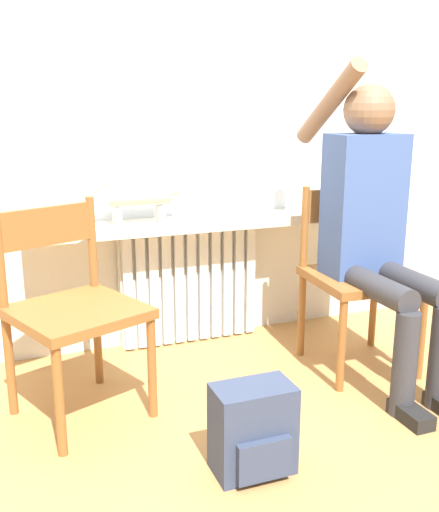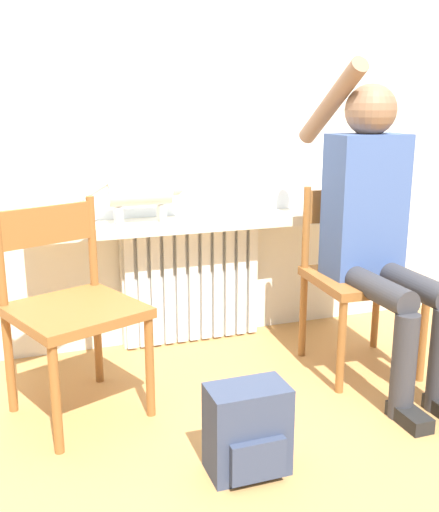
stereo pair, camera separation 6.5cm
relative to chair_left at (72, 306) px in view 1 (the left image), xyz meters
name	(u,v)px [view 1 (the left image)]	position (x,y,z in m)	size (l,w,h in m)	color
ground_plane	(288,454)	(0.67, -0.59, -0.46)	(12.00, 12.00, 0.00)	#B27F47
wall_with_window	(182,78)	(0.67, 0.64, 0.89)	(7.00, 0.06, 2.70)	silver
radiator	(189,284)	(0.67, 0.56, -0.15)	(0.73, 0.08, 0.62)	silver
windowsill	(193,224)	(0.67, 0.49, 0.19)	(1.64, 0.24, 0.05)	beige
window_glass	(185,125)	(0.67, 0.60, 0.67)	(1.58, 0.01, 0.90)	white
chair_left	(72,306)	(0.00, 0.00, 0.00)	(0.60, 0.60, 0.85)	brown
chair_right	(358,273)	(1.32, 0.00, 0.00)	(0.48, 0.48, 0.85)	brown
person	(375,218)	(1.32, -0.11, 0.28)	(0.36, 1.03, 1.42)	#333338
cat	(141,194)	(0.40, 0.46, 0.36)	(0.51, 0.12, 0.24)	silver
backpack	(253,430)	(0.51, -0.63, -0.30)	(0.27, 0.19, 0.32)	#333D56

